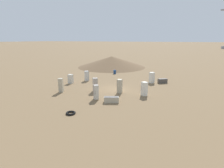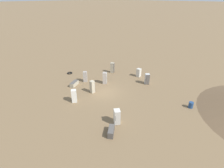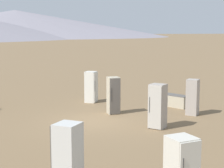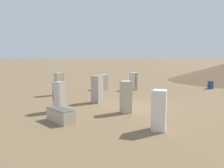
# 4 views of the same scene
# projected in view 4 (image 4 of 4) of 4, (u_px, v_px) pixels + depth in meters

# --- Properties ---
(ground_plane) EXTENTS (1000.00, 1000.00, 0.00)m
(ground_plane) POSITION_uv_depth(u_px,v_px,m) (136.00, 106.00, 14.70)
(ground_plane) COLOR brown
(discarded_fridge_0) EXTENTS (0.83, 0.74, 1.50)m
(discarded_fridge_0) POSITION_uv_depth(u_px,v_px,m) (103.00, 82.00, 22.38)
(discarded_fridge_0) COLOR beige
(discarded_fridge_0) RESTS_ON ground_plane
(discarded_fridge_1) EXTENTS (0.90, 0.91, 1.95)m
(discarded_fridge_1) POSITION_uv_depth(u_px,v_px,m) (97.00, 89.00, 15.83)
(discarded_fridge_1) COLOR #A89E93
(discarded_fridge_1) RESTS_ON ground_plane
(discarded_fridge_2) EXTENTS (0.83, 0.83, 1.82)m
(discarded_fridge_2) POSITION_uv_depth(u_px,v_px,m) (59.00, 97.00, 13.20)
(discarded_fridge_2) COLOR #A89E93
(discarded_fridge_2) RESTS_ON ground_plane
(discarded_fridge_4) EXTENTS (0.78, 0.84, 1.95)m
(discarded_fridge_4) POSITION_uv_depth(u_px,v_px,m) (59.00, 84.00, 18.98)
(discarded_fridge_4) COLOR #B2A88E
(discarded_fridge_4) RESTS_ON ground_plane
(discarded_fridge_6) EXTENTS (1.86, 1.34, 0.68)m
(discarded_fridge_6) POSITION_uv_depth(u_px,v_px,m) (61.00, 115.00, 11.20)
(discarded_fridge_6) COLOR #B2A88E
(discarded_fridge_6) RESTS_ON ground_plane
(discarded_fridge_7) EXTENTS (0.62, 0.60, 1.90)m
(discarded_fridge_7) POSITION_uv_depth(u_px,v_px,m) (126.00, 97.00, 12.93)
(discarded_fridge_7) COLOR #B2A88E
(discarded_fridge_7) RESTS_ON ground_plane
(discarded_fridge_8) EXTENTS (0.95, 0.94, 1.76)m
(discarded_fridge_8) POSITION_uv_depth(u_px,v_px,m) (133.00, 81.00, 21.91)
(discarded_fridge_8) COLOR silver
(discarded_fridge_8) RESTS_ON ground_plane
(discarded_fridge_9) EXTENTS (0.90, 0.89, 1.84)m
(discarded_fridge_9) POSITION_uv_depth(u_px,v_px,m) (159.00, 110.00, 9.82)
(discarded_fridge_9) COLOR silver
(discarded_fridge_9) RESTS_ON ground_plane
(rusty_barrel) EXTENTS (0.59, 0.59, 0.80)m
(rusty_barrel) POSITION_uv_depth(u_px,v_px,m) (211.00, 85.00, 22.84)
(rusty_barrel) COLOR navy
(rusty_barrel) RESTS_ON ground_plane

